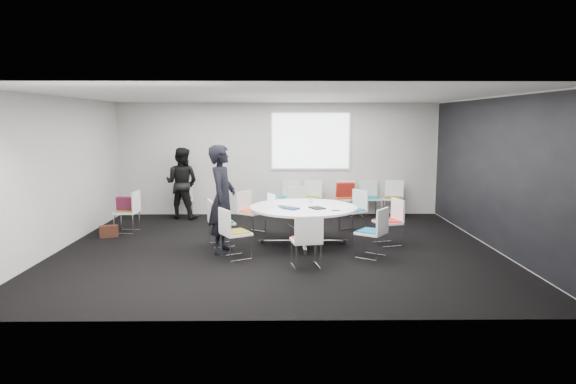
{
  "coord_description": "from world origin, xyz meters",
  "views": [
    {
      "loc": [
        0.09,
        -9.34,
        2.37
      ],
      "look_at": [
        0.2,
        0.4,
        1.0
      ],
      "focal_mm": 32.0,
      "sensor_mm": 36.0,
      "label": 1
    }
  ],
  "objects_px": {
    "chair_back_e": "(393,205)",
    "chair_spare_left": "(128,220)",
    "chair_back_a": "(288,205)",
    "person_back": "(182,183)",
    "chair_ring_d": "(251,220)",
    "chair_ring_f": "(235,243)",
    "laptop": "(285,207)",
    "maroon_bag": "(126,204)",
    "brown_bag": "(109,231)",
    "chair_back_c": "(344,205)",
    "conference_table": "(303,217)",
    "chair_ring_a": "(388,231)",
    "chair_ring_c": "(299,214)",
    "person_main": "(222,199)",
    "chair_ring_h": "(372,242)",
    "chair_ring_b": "(353,219)",
    "chair_back_d": "(370,205)",
    "chair_ring_e": "(221,231)",
    "cup": "(311,201)",
    "chair_person_back": "(184,206)",
    "chair_back_b": "(310,205)",
    "chair_ring_g": "(306,251)"
  },
  "relations": [
    {
      "from": "chair_ring_h",
      "to": "chair_back_d",
      "type": "bearing_deg",
      "value": 25.69
    },
    {
      "from": "conference_table",
      "to": "person_main",
      "type": "xyz_separation_m",
      "value": [
        -1.48,
        -0.61,
        0.45
      ]
    },
    {
      "from": "chair_ring_b",
      "to": "chair_ring_h",
      "type": "xyz_separation_m",
      "value": [
        0.02,
        -2.14,
        0.0
      ]
    },
    {
      "from": "person_back",
      "to": "chair_spare_left",
      "type": "bearing_deg",
      "value": 76.59
    },
    {
      "from": "chair_back_c",
      "to": "maroon_bag",
      "type": "xyz_separation_m",
      "value": [
        -4.83,
        -1.78,
        0.34
      ]
    },
    {
      "from": "chair_ring_f",
      "to": "person_main",
      "type": "height_order",
      "value": "person_main"
    },
    {
      "from": "chair_ring_a",
      "to": "maroon_bag",
      "type": "height_order",
      "value": "chair_ring_a"
    },
    {
      "from": "chair_back_a",
      "to": "chair_person_back",
      "type": "bearing_deg",
      "value": 24.84
    },
    {
      "from": "chair_back_e",
      "to": "chair_spare_left",
      "type": "distance_m",
      "value": 6.27
    },
    {
      "from": "chair_ring_e",
      "to": "chair_back_c",
      "type": "bearing_deg",
      "value": 118.1
    },
    {
      "from": "maroon_bag",
      "to": "brown_bag",
      "type": "xyz_separation_m",
      "value": [
        -0.25,
        -0.45,
        -0.5
      ]
    },
    {
      "from": "cup",
      "to": "chair_person_back",
      "type": "bearing_deg",
      "value": 141.54
    },
    {
      "from": "chair_ring_a",
      "to": "cup",
      "type": "bearing_deg",
      "value": 52.8
    },
    {
      "from": "chair_back_b",
      "to": "person_back",
      "type": "height_order",
      "value": "person_back"
    },
    {
      "from": "chair_ring_g",
      "to": "laptop",
      "type": "distance_m",
      "value": 1.64
    },
    {
      "from": "chair_ring_b",
      "to": "chair_person_back",
      "type": "height_order",
      "value": "same"
    },
    {
      "from": "person_back",
      "to": "maroon_bag",
      "type": "relative_size",
      "value": 4.3
    },
    {
      "from": "chair_back_a",
      "to": "person_back",
      "type": "bearing_deg",
      "value": 28.53
    },
    {
      "from": "laptop",
      "to": "maroon_bag",
      "type": "height_order",
      "value": "maroon_bag"
    },
    {
      "from": "chair_back_c",
      "to": "person_main",
      "type": "distance_m",
      "value": 4.38
    },
    {
      "from": "chair_back_c",
      "to": "chair_person_back",
      "type": "height_order",
      "value": "same"
    },
    {
      "from": "person_back",
      "to": "chair_ring_h",
      "type": "bearing_deg",
      "value": 152.24
    },
    {
      "from": "laptop",
      "to": "maroon_bag",
      "type": "xyz_separation_m",
      "value": [
        -3.34,
        1.14,
        -0.12
      ]
    },
    {
      "from": "chair_ring_a",
      "to": "chair_back_b",
      "type": "xyz_separation_m",
      "value": [
        -1.33,
        2.94,
        0.0
      ]
    },
    {
      "from": "chair_ring_b",
      "to": "chair_back_b",
      "type": "xyz_separation_m",
      "value": [
        -0.83,
        1.71,
        0.0
      ]
    },
    {
      "from": "conference_table",
      "to": "chair_ring_h",
      "type": "height_order",
      "value": "chair_ring_h"
    },
    {
      "from": "chair_ring_b",
      "to": "chair_person_back",
      "type": "xyz_separation_m",
      "value": [
        -3.95,
        1.68,
        0.0
      ]
    },
    {
      "from": "chair_ring_a",
      "to": "chair_ring_e",
      "type": "distance_m",
      "value": 3.18
    },
    {
      "from": "cup",
      "to": "brown_bag",
      "type": "bearing_deg",
      "value": 177.48
    },
    {
      "from": "conference_table",
      "to": "chair_ring_h",
      "type": "relative_size",
      "value": 2.34
    },
    {
      "from": "chair_ring_h",
      "to": "person_back",
      "type": "distance_m",
      "value": 5.43
    },
    {
      "from": "person_main",
      "to": "brown_bag",
      "type": "relative_size",
      "value": 5.39
    },
    {
      "from": "chair_ring_b",
      "to": "person_back",
      "type": "relative_size",
      "value": 0.51
    },
    {
      "from": "chair_ring_c",
      "to": "chair_back_d",
      "type": "height_order",
      "value": "same"
    },
    {
      "from": "chair_ring_d",
      "to": "cup",
      "type": "relative_size",
      "value": 9.78
    },
    {
      "from": "chair_ring_a",
      "to": "chair_ring_c",
      "type": "relative_size",
      "value": 1.0
    },
    {
      "from": "cup",
      "to": "maroon_bag",
      "type": "bearing_deg",
      "value": 170.71
    },
    {
      "from": "chair_ring_d",
      "to": "chair_person_back",
      "type": "distance_m",
      "value": 2.56
    },
    {
      "from": "chair_person_back",
      "to": "chair_back_a",
      "type": "bearing_deg",
      "value": 169.87
    },
    {
      "from": "chair_ring_e",
      "to": "chair_back_c",
      "type": "height_order",
      "value": "same"
    },
    {
      "from": "chair_ring_a",
      "to": "cup",
      "type": "height_order",
      "value": "chair_ring_a"
    },
    {
      "from": "conference_table",
      "to": "chair_ring_c",
      "type": "height_order",
      "value": "chair_ring_c"
    },
    {
      "from": "chair_back_c",
      "to": "brown_bag",
      "type": "height_order",
      "value": "chair_back_c"
    },
    {
      "from": "chair_ring_d",
      "to": "chair_ring_f",
      "type": "xyz_separation_m",
      "value": [
        -0.16,
        -2.01,
        0.0
      ]
    },
    {
      "from": "conference_table",
      "to": "chair_back_c",
      "type": "bearing_deg",
      "value": 68.35
    },
    {
      "from": "chair_back_c",
      "to": "conference_table",
      "type": "bearing_deg",
      "value": 89.77
    },
    {
      "from": "chair_ring_d",
      "to": "chair_back_c",
      "type": "distance_m",
      "value": 2.88
    },
    {
      "from": "chair_ring_b",
      "to": "brown_bag",
      "type": "height_order",
      "value": "chair_ring_b"
    },
    {
      "from": "chair_back_e",
      "to": "laptop",
      "type": "distance_m",
      "value": 3.99
    },
    {
      "from": "chair_person_back",
      "to": "cup",
      "type": "xyz_separation_m",
      "value": [
        2.99,
        -2.38,
        0.5
      ]
    }
  ]
}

